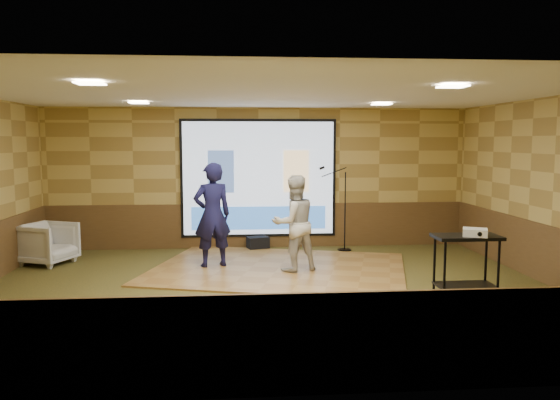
{
  "coord_description": "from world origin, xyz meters",
  "views": [
    {
      "loc": [
        -0.51,
        -8.18,
        2.3
      ],
      "look_at": [
        0.25,
        0.96,
        1.3
      ],
      "focal_mm": 35.0,
      "sensor_mm": 36.0,
      "label": 1
    }
  ],
  "objects": [
    {
      "name": "duffel_bag",
      "position": [
        -0.03,
        3.23,
        0.14
      ],
      "size": [
        0.5,
        0.4,
        0.27
      ],
      "primitive_type": "cube",
      "rotation": [
        0.0,
        0.0,
        0.29
      ],
      "color": "black",
      "rests_on": "ground"
    },
    {
      "name": "dance_floor",
      "position": [
        0.27,
        1.39,
        0.02
      ],
      "size": [
        5.15,
        4.42,
        0.03
      ],
      "primitive_type": "cube",
      "rotation": [
        0.0,
        0.0,
        -0.27
      ],
      "color": "olive",
      "rests_on": "ground"
    },
    {
      "name": "wainscot_right",
      "position": [
        4.48,
        0.0,
        0.47
      ],
      "size": [
        0.04,
        7.0,
        0.95
      ],
      "primitive_type": "cube",
      "color": "#50371A",
      "rests_on": "ground"
    },
    {
      "name": "wainscot_back",
      "position": [
        0.0,
        3.48,
        0.47
      ],
      "size": [
        9.0,
        0.04,
        0.95
      ],
      "primitive_type": "cube",
      "color": "#50371A",
      "rests_on": "ground"
    },
    {
      "name": "mic_stand",
      "position": [
        1.73,
        2.99,
        0.49
      ],
      "size": [
        0.7,
        0.29,
        1.78
      ],
      "rotation": [
        0.0,
        0.0,
        0.15
      ],
      "color": "black",
      "rests_on": "ground"
    },
    {
      "name": "wainscot_front",
      "position": [
        0.0,
        -3.48,
        0.47
      ],
      "size": [
        9.0,
        0.04,
        0.95
      ],
      "primitive_type": "cube",
      "color": "#50371A",
      "rests_on": "ground"
    },
    {
      "name": "downlight_nw",
      "position": [
        -2.2,
        1.8,
        2.97
      ],
      "size": [
        0.32,
        0.32,
        0.02
      ],
      "primitive_type": "cube",
      "color": "#FFE8BF",
      "rests_on": "room_shell"
    },
    {
      "name": "projector_screen",
      "position": [
        0.0,
        3.44,
        1.47
      ],
      "size": [
        3.32,
        0.06,
        2.52
      ],
      "color": "black",
      "rests_on": "room_shell"
    },
    {
      "name": "player_left",
      "position": [
        -0.92,
        1.61,
        0.97
      ],
      "size": [
        0.79,
        0.63,
        1.88
      ],
      "primitive_type": "imported",
      "rotation": [
        0.0,
        0.0,
        3.44
      ],
      "color": "#13123B",
      "rests_on": "dance_floor"
    },
    {
      "name": "downlight_se",
      "position": [
        2.2,
        -1.5,
        2.97
      ],
      "size": [
        0.32,
        0.32,
        0.02
      ],
      "primitive_type": "cube",
      "color": "#FFE8BF",
      "rests_on": "room_shell"
    },
    {
      "name": "downlight_ne",
      "position": [
        2.2,
        1.8,
        2.97
      ],
      "size": [
        0.32,
        0.32,
        0.02
      ],
      "primitive_type": "cube",
      "color": "#FFE8BF",
      "rests_on": "room_shell"
    },
    {
      "name": "ground",
      "position": [
        0.0,
        0.0,
        0.0
      ],
      "size": [
        9.0,
        9.0,
        0.0
      ],
      "primitive_type": "plane",
      "color": "#303A1A",
      "rests_on": "ground"
    },
    {
      "name": "av_table",
      "position": [
        2.76,
        -0.81,
        0.68
      ],
      "size": [
        0.92,
        0.48,
        0.97
      ],
      "rotation": [
        0.0,
        0.0,
        -0.0
      ],
      "color": "black",
      "rests_on": "ground"
    },
    {
      "name": "downlight_sw",
      "position": [
        -2.2,
        -1.5,
        2.97
      ],
      "size": [
        0.32,
        0.32,
        0.02
      ],
      "primitive_type": "cube",
      "color": "#FFE8BF",
      "rests_on": "room_shell"
    },
    {
      "name": "room_shell",
      "position": [
        0.0,
        0.0,
        2.09
      ],
      "size": [
        9.04,
        7.04,
        3.02
      ],
      "color": "tan",
      "rests_on": "ground"
    },
    {
      "name": "player_right",
      "position": [
        0.51,
        1.16,
        0.87
      ],
      "size": [
        0.99,
        0.88,
        1.68
      ],
      "primitive_type": "imported",
      "rotation": [
        0.0,
        0.0,
        3.5
      ],
      "color": "beige",
      "rests_on": "dance_floor"
    },
    {
      "name": "banquet_chair",
      "position": [
        -4.0,
        2.17,
        0.39
      ],
      "size": [
        1.12,
        1.1,
        0.78
      ],
      "primitive_type": "imported",
      "rotation": [
        0.0,
        0.0,
        1.17
      ],
      "color": "gray",
      "rests_on": "ground"
    },
    {
      "name": "projector",
      "position": [
        2.84,
        -0.9,
        1.02
      ],
      "size": [
        0.41,
        0.38,
        0.11
      ],
      "primitive_type": "cube",
      "rotation": [
        0.0,
        0.0,
        -0.42
      ],
      "color": "white",
      "rests_on": "av_table"
    }
  ]
}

